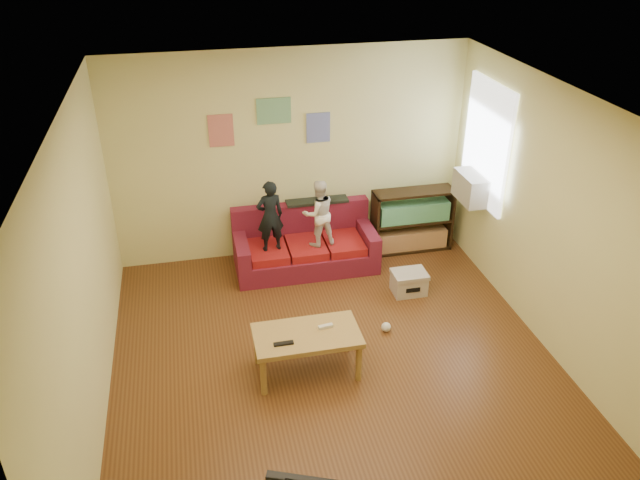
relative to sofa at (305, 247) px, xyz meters
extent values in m
cube|color=brown|center=(-0.08, -2.06, -0.27)|extent=(4.50, 5.00, 0.01)
cube|color=white|center=(-0.08, -2.06, 2.44)|extent=(4.50, 5.00, 0.01)
cube|color=#E7E391|center=(-0.08, 0.44, 1.09)|extent=(4.50, 0.01, 2.70)
cube|color=#E7E391|center=(-0.08, -4.57, 1.09)|extent=(4.50, 0.01, 2.70)
cube|color=#E7E391|center=(-2.33, -2.06, 1.09)|extent=(0.01, 5.00, 2.70)
cube|color=#E7E391|center=(2.18, -2.06, 1.09)|extent=(0.01, 5.00, 2.70)
cube|color=maroon|center=(0.00, -0.06, -0.13)|extent=(1.79, 0.81, 0.27)
cube|color=maroon|center=(0.00, 0.26, 0.25)|extent=(1.79, 0.16, 0.49)
cube|color=maroon|center=(-0.82, -0.06, 0.12)|extent=(0.16, 0.81, 0.22)
cube|color=maroon|center=(0.81, -0.06, 0.12)|extent=(0.16, 0.81, 0.22)
cube|color=maroon|center=(-0.49, -0.12, 0.06)|extent=(0.47, 0.61, 0.11)
cube|color=maroon|center=(0.00, -0.12, 0.06)|extent=(0.47, 0.61, 0.11)
cube|color=maroon|center=(0.49, -0.12, 0.06)|extent=(0.47, 0.61, 0.11)
cube|color=black|center=(0.22, 0.26, 0.51)|extent=(0.81, 0.20, 0.04)
imported|color=black|center=(-0.45, -0.16, 0.57)|extent=(0.36, 0.26, 0.91)
imported|color=white|center=(0.15, -0.16, 0.54)|extent=(0.47, 0.40, 0.86)
cube|color=#B18A47|center=(-0.38, -2.06, 0.18)|extent=(1.05, 0.58, 0.05)
cylinder|color=#B18A47|center=(-0.85, -2.29, -0.06)|extent=(0.06, 0.06, 0.42)
cylinder|color=#B18A47|center=(0.09, -2.29, -0.06)|extent=(0.06, 0.06, 0.42)
cylinder|color=#B18A47|center=(-0.85, -1.82, -0.06)|extent=(0.06, 0.06, 0.42)
cylinder|color=#B18A47|center=(0.09, -1.82, -0.06)|extent=(0.06, 0.06, 0.42)
cube|color=black|center=(-0.63, -2.18, 0.22)|extent=(0.19, 0.05, 0.02)
cube|color=silver|center=(-0.18, -2.01, 0.22)|extent=(0.15, 0.06, 0.03)
cube|color=black|center=(0.97, 0.11, 0.16)|extent=(0.03, 0.32, 0.86)
cube|color=black|center=(2.01, 0.11, 0.16)|extent=(0.03, 0.32, 0.86)
cube|color=black|center=(1.49, 0.11, -0.25)|extent=(1.07, 0.32, 0.03)
cube|color=black|center=(1.49, 0.11, 0.58)|extent=(1.07, 0.32, 0.03)
cube|color=black|center=(1.49, 0.11, 0.16)|extent=(1.01, 0.32, 0.03)
cube|color=olive|center=(1.49, 0.11, -0.10)|extent=(0.94, 0.27, 0.26)
cube|color=#3F8C63|center=(1.49, 0.11, 0.31)|extent=(0.94, 0.27, 0.26)
cube|color=white|center=(2.14, -0.41, 1.38)|extent=(0.04, 1.08, 1.48)
cube|color=#B7B2A3|center=(2.02, -0.41, 0.82)|extent=(0.28, 0.55, 0.35)
cube|color=#D87266|center=(-0.93, 0.42, 1.49)|extent=(0.30, 0.01, 0.40)
cube|color=#72B27F|center=(-0.28, 0.42, 1.69)|extent=(0.42, 0.01, 0.32)
cube|color=#727FCC|center=(0.27, 0.42, 1.44)|extent=(0.30, 0.01, 0.38)
cube|color=beige|center=(1.10, -0.92, -0.15)|extent=(0.39, 0.29, 0.23)
cube|color=beige|center=(1.10, -0.92, -0.01)|extent=(0.41, 0.31, 0.05)
cube|color=black|center=(1.10, -1.07, -0.14)|extent=(0.18, 0.00, 0.06)
sphere|color=white|center=(0.60, -1.60, -0.21)|extent=(0.11, 0.11, 0.11)
camera|label=1|loc=(-1.31, -6.87, 3.95)|focal=35.00mm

